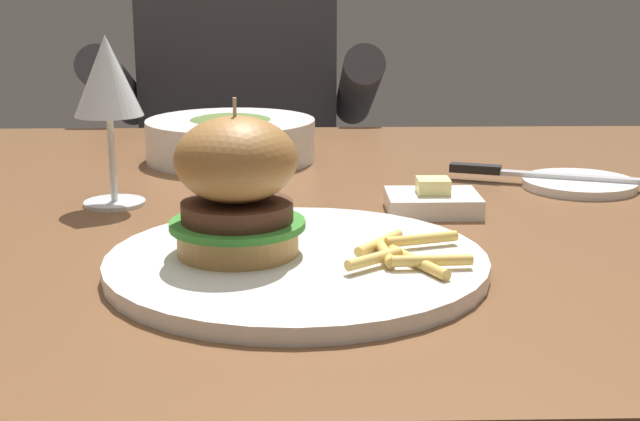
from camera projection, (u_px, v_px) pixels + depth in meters
name	position (u px, v px, depth m)	size (l,w,h in m)	color
dining_table	(264.00, 272.00, 0.98)	(1.31, 0.99, 0.74)	brown
main_plate	(297.00, 263.00, 0.73)	(0.31, 0.31, 0.01)	white
burger_sandwich	(237.00, 186.00, 0.72)	(0.11, 0.11, 0.13)	#B78447
fries_pile	(403.00, 253.00, 0.72)	(0.10, 0.11, 0.01)	#E0B251
wine_glass	(107.00, 81.00, 0.92)	(0.07, 0.07, 0.18)	silver
bread_plate	(579.00, 184.00, 1.03)	(0.13, 0.13, 0.01)	white
table_knife	(534.00, 173.00, 1.04)	(0.23, 0.09, 0.01)	silver
butter_dish	(433.00, 201.00, 0.92)	(0.09, 0.07, 0.04)	white
soup_bowl	(231.00, 138.00, 1.18)	(0.22, 0.22, 0.06)	white
diner_person	(243.00, 194.00, 1.75)	(0.51, 0.36, 1.18)	#282833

